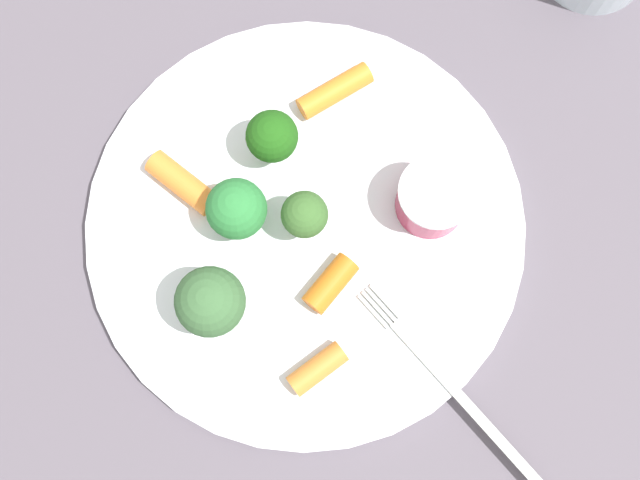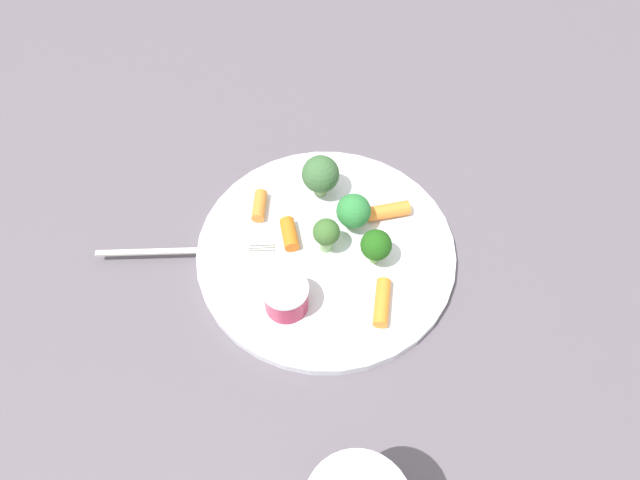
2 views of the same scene
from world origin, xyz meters
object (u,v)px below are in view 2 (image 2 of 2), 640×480
object	(u,v)px
broccoli_floret_1	(321,175)
carrot_stick_2	(388,211)
sauce_cup	(286,297)
plate	(326,251)
carrot_stick_1	(259,206)
carrot_stick_0	(290,233)
fork	(188,251)
broccoli_floret_0	(325,236)
broccoli_floret_2	(376,244)
broccoli_floret_3	(354,211)
carrot_stick_3	(382,302)

from	to	relation	value
broccoli_floret_1	carrot_stick_2	distance (m)	0.09
sauce_cup	carrot_stick_2	bearing A→B (deg)	-116.84
plate	carrot_stick_1	world-z (taller)	carrot_stick_1
carrot_stick_1	carrot_stick_2	xyz separation A→B (m)	(-0.14, -0.04, 0.00)
sauce_cup	carrot_stick_0	bearing A→B (deg)	-73.33
carrot_stick_0	fork	bearing A→B (deg)	27.10
broccoli_floret_0	broccoli_floret_2	world-z (taller)	broccoli_floret_2
broccoli_floret_3	plate	bearing A→B (deg)	62.07
plate	carrot_stick_3	size ratio (longest dim) A/B	5.54
carrot_stick_3	plate	bearing A→B (deg)	-34.35
carrot_stick_1	broccoli_floret_0	bearing A→B (deg)	160.34
carrot_stick_2	broccoli_floret_2	bearing A→B (deg)	90.10
carrot_stick_0	carrot_stick_1	bearing A→B (deg)	-29.66
carrot_stick_3	carrot_stick_0	bearing A→B (deg)	-24.25
broccoli_floret_0	carrot_stick_0	xyz separation A→B (m)	(0.04, -0.01, -0.02)
broccoli_floret_0	carrot_stick_2	xyz separation A→B (m)	(-0.06, -0.07, -0.02)
broccoli_floret_0	carrot_stick_3	xyz separation A→B (m)	(-0.08, 0.05, -0.02)
plate	broccoli_floret_1	bearing A→B (deg)	-68.20
broccoli_floret_0	carrot_stick_2	world-z (taller)	broccoli_floret_0
broccoli_floret_0	fork	world-z (taller)	broccoli_floret_0
plate	broccoli_floret_2	bearing A→B (deg)	-178.16
sauce_cup	fork	distance (m)	0.13
plate	broccoli_floret_2	size ratio (longest dim) A/B	6.11
sauce_cup	carrot_stick_1	world-z (taller)	sauce_cup
broccoli_floret_2	carrot_stick_1	world-z (taller)	broccoli_floret_2
plate	carrot_stick_0	bearing A→B (deg)	-2.04
carrot_stick_0	plate	bearing A→B (deg)	177.96
broccoli_floret_0	carrot_stick_1	distance (m)	0.10
broccoli_floret_1	carrot_stick_3	bearing A→B (deg)	130.15
fork	broccoli_floret_3	bearing A→B (deg)	-151.80
fork	carrot_stick_3	bearing A→B (deg)	179.51
sauce_cup	fork	xyz separation A→B (m)	(0.13, -0.03, -0.02)
carrot_stick_0	carrot_stick_2	distance (m)	0.12
carrot_stick_3	broccoli_floret_0	bearing A→B (deg)	-32.24
carrot_stick_1	carrot_stick_2	world-z (taller)	carrot_stick_2
carrot_stick_2	fork	world-z (taller)	carrot_stick_2
broccoli_floret_2	fork	bearing A→B (deg)	14.66
broccoli_floret_1	broccoli_floret_3	world-z (taller)	broccoli_floret_1
sauce_cup	broccoli_floret_2	size ratio (longest dim) A/B	1.01
sauce_cup	carrot_stick_0	distance (m)	0.09
sauce_cup	broccoli_floret_0	xyz separation A→B (m)	(-0.02, -0.08, 0.01)
sauce_cup	carrot_stick_3	size ratio (longest dim) A/B	0.92
broccoli_floret_1	broccoli_floret_3	xyz separation A→B (m)	(-0.05, 0.04, -0.01)
broccoli_floret_1	carrot_stick_0	world-z (taller)	broccoli_floret_1
carrot_stick_0	carrot_stick_2	bearing A→B (deg)	-147.35
sauce_cup	carrot_stick_0	size ratio (longest dim) A/B	1.26
sauce_cup	broccoli_floret_2	bearing A→B (deg)	-131.71
plate	broccoli_floret_1	size ratio (longest dim) A/B	5.19
carrot_stick_2	broccoli_floret_0	bearing A→B (deg)	51.02
carrot_stick_2	fork	xyz separation A→B (m)	(0.20, 0.11, -0.01)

